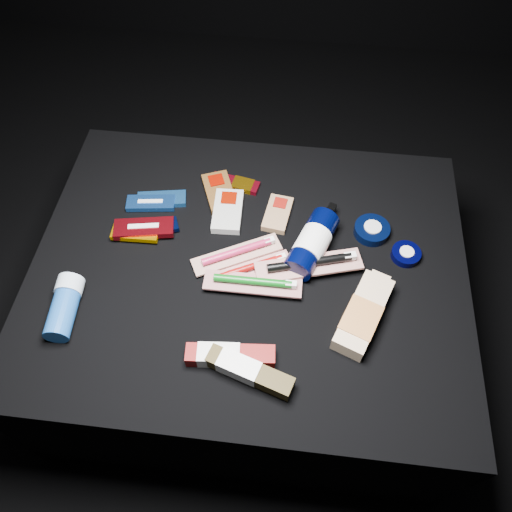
# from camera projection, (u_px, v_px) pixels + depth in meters

# --- Properties ---
(ground) EXTENTS (3.00, 3.00, 0.00)m
(ground) POSITION_uv_depth(u_px,v_px,m) (251.00, 338.00, 1.46)
(ground) COLOR black
(ground) RESTS_ON ground
(cloth_table) EXTENTS (0.98, 0.78, 0.40)m
(cloth_table) POSITION_uv_depth(u_px,v_px,m) (250.00, 306.00, 1.29)
(cloth_table) COLOR black
(cloth_table) RESTS_ON ground
(luna_bar_0) EXTENTS (0.12, 0.06, 0.02)m
(luna_bar_0) POSITION_uv_depth(u_px,v_px,m) (162.00, 199.00, 1.22)
(luna_bar_0) COLOR #2263B1
(luna_bar_0) RESTS_ON cloth_table
(luna_bar_1) EXTENTS (0.12, 0.06, 0.02)m
(luna_bar_1) POSITION_uv_depth(u_px,v_px,m) (151.00, 203.00, 1.21)
(luna_bar_1) COLOR #1B4C9C
(luna_bar_1) RESTS_ON cloth_table
(luna_bar_2) EXTENTS (0.11, 0.07, 0.01)m
(luna_bar_2) POSITION_uv_depth(u_px,v_px,m) (156.00, 228.00, 1.17)
(luna_bar_2) COLOR black
(luna_bar_2) RESTS_ON cloth_table
(luna_bar_3) EXTENTS (0.11, 0.04, 0.01)m
(luna_bar_3) POSITION_uv_depth(u_px,v_px,m) (135.00, 233.00, 1.16)
(luna_bar_3) COLOR #DB9600
(luna_bar_3) RESTS_ON cloth_table
(luna_bar_4) EXTENTS (0.14, 0.08, 0.02)m
(luna_bar_4) POSITION_uv_depth(u_px,v_px,m) (144.00, 228.00, 1.16)
(luna_bar_4) COLOR maroon
(luna_bar_4) RESTS_ON cloth_table
(clif_bar_0) EXTENTS (0.11, 0.14, 0.02)m
(clif_bar_0) POSITION_uv_depth(u_px,v_px,m) (219.00, 191.00, 1.24)
(clif_bar_0) COLOR #543414
(clif_bar_0) RESTS_ON cloth_table
(clif_bar_1) EXTENTS (0.07, 0.13, 0.02)m
(clif_bar_1) POSITION_uv_depth(u_px,v_px,m) (228.00, 209.00, 1.20)
(clif_bar_1) COLOR #B2B2AB
(clif_bar_1) RESTS_ON cloth_table
(clif_bar_2) EXTENTS (0.07, 0.11, 0.02)m
(clif_bar_2) POSITION_uv_depth(u_px,v_px,m) (278.00, 212.00, 1.20)
(clif_bar_2) COLOR #966F4B
(clif_bar_2) RESTS_ON cloth_table
(power_bar) EXTENTS (0.13, 0.06, 0.02)m
(power_bar) POSITION_uv_depth(u_px,v_px,m) (238.00, 184.00, 1.25)
(power_bar) COLOR maroon
(power_bar) RESTS_ON cloth_table
(lotion_bottle) EXTENTS (0.12, 0.22, 0.07)m
(lotion_bottle) POSITION_uv_depth(u_px,v_px,m) (312.00, 244.00, 1.12)
(lotion_bottle) COLOR black
(lotion_bottle) RESTS_ON cloth_table
(cream_tin_upper) EXTENTS (0.08, 0.08, 0.03)m
(cream_tin_upper) POSITION_uv_depth(u_px,v_px,m) (372.00, 230.00, 1.16)
(cream_tin_upper) COLOR black
(cream_tin_upper) RESTS_ON cloth_table
(cream_tin_lower) EXTENTS (0.07, 0.07, 0.02)m
(cream_tin_lower) POSITION_uv_depth(u_px,v_px,m) (406.00, 254.00, 1.13)
(cream_tin_lower) COLOR black
(cream_tin_lower) RESTS_ON cloth_table
(bodywash_bottle) EXTENTS (0.13, 0.20, 0.04)m
(bodywash_bottle) POSITION_uv_depth(u_px,v_px,m) (363.00, 316.00, 1.03)
(bodywash_bottle) COLOR #D3B28D
(bodywash_bottle) RESTS_ON cloth_table
(deodorant_stick) EXTENTS (0.07, 0.14, 0.06)m
(deodorant_stick) POSITION_uv_depth(u_px,v_px,m) (64.00, 306.00, 1.04)
(deodorant_stick) COLOR #194C97
(deodorant_stick) RESTS_ON cloth_table
(toothbrush_pack_0) EXTENTS (0.19, 0.13, 0.02)m
(toothbrush_pack_0) POSITION_uv_depth(u_px,v_px,m) (252.00, 268.00, 1.11)
(toothbrush_pack_0) COLOR silver
(toothbrush_pack_0) RESTS_ON cloth_table
(toothbrush_pack_1) EXTENTS (0.20, 0.14, 0.02)m
(toothbrush_pack_1) POSITION_uv_depth(u_px,v_px,m) (238.00, 253.00, 1.12)
(toothbrush_pack_1) COLOR silver
(toothbrush_pack_1) RESTS_ON cloth_table
(toothbrush_pack_2) EXTENTS (0.21, 0.05, 0.02)m
(toothbrush_pack_2) POSITION_uv_depth(u_px,v_px,m) (254.00, 283.00, 1.07)
(toothbrush_pack_2) COLOR #B4ACA9
(toothbrush_pack_2) RESTS_ON cloth_table
(toothbrush_pack_3) EXTENTS (0.24, 0.12, 0.03)m
(toothbrush_pack_3) POSITION_uv_depth(u_px,v_px,m) (310.00, 264.00, 1.09)
(toothbrush_pack_3) COLOR beige
(toothbrush_pack_3) RESTS_ON cloth_table
(toothpaste_carton_red) EXTENTS (0.18, 0.05, 0.03)m
(toothpaste_carton_red) POSITION_uv_depth(u_px,v_px,m) (226.00, 355.00, 0.99)
(toothpaste_carton_red) COLOR maroon
(toothpaste_carton_red) RESTS_ON cloth_table
(toothpaste_carton_green) EXTENTS (0.18, 0.09, 0.03)m
(toothpaste_carton_green) POSITION_uv_depth(u_px,v_px,m) (246.00, 370.00, 0.96)
(toothpaste_carton_green) COLOR #31270C
(toothpaste_carton_green) RESTS_ON cloth_table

